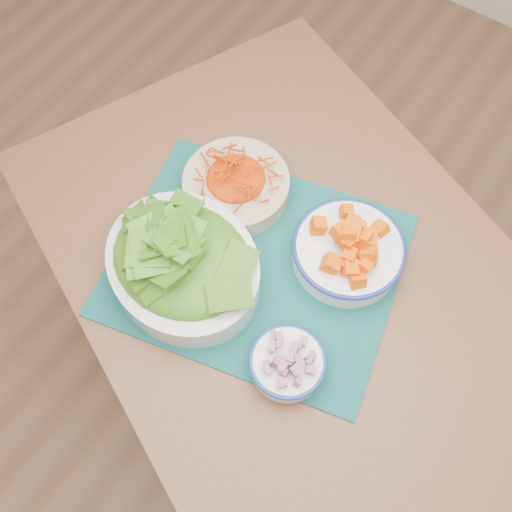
{
  "coord_description": "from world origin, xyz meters",
  "views": [
    {
      "loc": [
        0.36,
        -0.18,
        1.7
      ],
      "look_at": [
        0.1,
        0.19,
        0.78
      ],
      "focal_mm": 40.0,
      "sensor_mm": 36.0,
      "label": 1
    }
  ],
  "objects_px": {
    "table": "(300,303)",
    "squash_bowl": "(349,247)",
    "placemat": "(256,264)",
    "onion_bowl": "(288,362)",
    "carrot_bowl": "(236,183)",
    "lettuce_bowl": "(182,259)"
  },
  "relations": [
    {
      "from": "lettuce_bowl",
      "to": "onion_bowl",
      "type": "relative_size",
      "value": 2.34
    },
    {
      "from": "squash_bowl",
      "to": "onion_bowl",
      "type": "relative_size",
      "value": 1.68
    },
    {
      "from": "onion_bowl",
      "to": "lettuce_bowl",
      "type": "bearing_deg",
      "value": 171.44
    },
    {
      "from": "table",
      "to": "squash_bowl",
      "type": "relative_size",
      "value": 5.29
    },
    {
      "from": "carrot_bowl",
      "to": "lettuce_bowl",
      "type": "height_order",
      "value": "lettuce_bowl"
    },
    {
      "from": "carrot_bowl",
      "to": "placemat",
      "type": "bearing_deg",
      "value": -40.75
    },
    {
      "from": "placemat",
      "to": "lettuce_bowl",
      "type": "relative_size",
      "value": 1.44
    },
    {
      "from": "placemat",
      "to": "lettuce_bowl",
      "type": "xyz_separation_m",
      "value": [
        -0.09,
        -0.09,
        0.07
      ]
    },
    {
      "from": "placemat",
      "to": "squash_bowl",
      "type": "relative_size",
      "value": 2.01
    },
    {
      "from": "carrot_bowl",
      "to": "onion_bowl",
      "type": "height_order",
      "value": "carrot_bowl"
    },
    {
      "from": "lettuce_bowl",
      "to": "onion_bowl",
      "type": "distance_m",
      "value": 0.25
    },
    {
      "from": "placemat",
      "to": "onion_bowl",
      "type": "height_order",
      "value": "onion_bowl"
    },
    {
      "from": "table",
      "to": "lettuce_bowl",
      "type": "xyz_separation_m",
      "value": [
        -0.18,
        -0.11,
        0.17
      ]
    },
    {
      "from": "onion_bowl",
      "to": "squash_bowl",
      "type": "bearing_deg",
      "value": 96.25
    },
    {
      "from": "table",
      "to": "onion_bowl",
      "type": "bearing_deg",
      "value": -44.72
    },
    {
      "from": "squash_bowl",
      "to": "lettuce_bowl",
      "type": "relative_size",
      "value": 0.72
    },
    {
      "from": "table",
      "to": "lettuce_bowl",
      "type": "relative_size",
      "value": 3.81
    },
    {
      "from": "carrot_bowl",
      "to": "squash_bowl",
      "type": "xyz_separation_m",
      "value": [
        0.25,
        0.0,
        0.01
      ]
    },
    {
      "from": "placemat",
      "to": "lettuce_bowl",
      "type": "height_order",
      "value": "lettuce_bowl"
    },
    {
      "from": "table",
      "to": "squash_bowl",
      "type": "bearing_deg",
      "value": 87.64
    },
    {
      "from": "placemat",
      "to": "carrot_bowl",
      "type": "relative_size",
      "value": 1.89
    },
    {
      "from": "table",
      "to": "placemat",
      "type": "height_order",
      "value": "placemat"
    }
  ]
}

